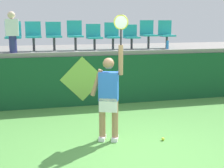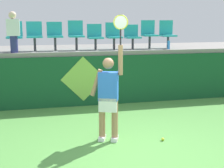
{
  "view_description": "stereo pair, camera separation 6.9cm",
  "coord_description": "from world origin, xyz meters",
  "px_view_note": "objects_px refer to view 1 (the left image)",
  "views": [
    {
      "loc": [
        -1.85,
        -5.29,
        2.41
      ],
      "look_at": [
        -0.19,
        1.28,
        1.06
      ],
      "focal_mm": 51.88,
      "sensor_mm": 36.0,
      "label": 1
    },
    {
      "loc": [
        -1.78,
        -5.3,
        2.41
      ],
      "look_at": [
        -0.19,
        1.28,
        1.06
      ],
      "focal_mm": 51.88,
      "sensor_mm": 36.0,
      "label": 2
    }
  ],
  "objects_px": {
    "water_bottle": "(167,45)",
    "spectator_0": "(12,31)",
    "stadium_chair_5": "(112,35)",
    "stadium_chair_6": "(131,35)",
    "tennis_ball": "(163,139)",
    "stadium_chair_1": "(33,34)",
    "stadium_chair_4": "(94,36)",
    "stadium_chair_7": "(148,33)",
    "stadium_chair_3": "(75,34)",
    "stadium_chair_0": "(13,35)",
    "stadium_chair_8": "(166,33)",
    "stadium_chair_2": "(54,34)",
    "tennis_player": "(109,95)"
  },
  "relations": [
    {
      "from": "water_bottle",
      "to": "stadium_chair_4",
      "type": "distance_m",
      "value": 2.25
    },
    {
      "from": "stadium_chair_1",
      "to": "stadium_chair_6",
      "type": "xyz_separation_m",
      "value": [
        2.92,
        -0.0,
        -0.06
      ]
    },
    {
      "from": "water_bottle",
      "to": "stadium_chair_0",
      "type": "relative_size",
      "value": 0.31
    },
    {
      "from": "stadium_chair_0",
      "to": "stadium_chair_7",
      "type": "distance_m",
      "value": 4.01
    },
    {
      "from": "stadium_chair_1",
      "to": "stadium_chair_5",
      "type": "xyz_separation_m",
      "value": [
        2.33,
        0.0,
        -0.03
      ]
    },
    {
      "from": "stadium_chair_0",
      "to": "stadium_chair_8",
      "type": "height_order",
      "value": "stadium_chair_8"
    },
    {
      "from": "stadium_chair_0",
      "to": "stadium_chair_1",
      "type": "xyz_separation_m",
      "value": [
        0.55,
        -0.0,
        0.0
      ]
    },
    {
      "from": "stadium_chair_1",
      "to": "spectator_0",
      "type": "xyz_separation_m",
      "value": [
        -0.55,
        -0.46,
        0.11
      ]
    },
    {
      "from": "stadium_chair_7",
      "to": "stadium_chair_8",
      "type": "distance_m",
      "value": 0.61
    },
    {
      "from": "stadium_chair_0",
      "to": "stadium_chair_8",
      "type": "xyz_separation_m",
      "value": [
        4.62,
        0.0,
        0.01
      ]
    },
    {
      "from": "stadium_chair_5",
      "to": "tennis_ball",
      "type": "bearing_deg",
      "value": -88.49
    },
    {
      "from": "stadium_chair_8",
      "to": "stadium_chair_3",
      "type": "bearing_deg",
      "value": -179.95
    },
    {
      "from": "stadium_chair_2",
      "to": "stadium_chair_3",
      "type": "distance_m",
      "value": 0.62
    },
    {
      "from": "stadium_chair_5",
      "to": "spectator_0",
      "type": "relative_size",
      "value": 0.73
    },
    {
      "from": "stadium_chair_1",
      "to": "stadium_chair_3",
      "type": "bearing_deg",
      "value": 0.13
    },
    {
      "from": "stadium_chair_2",
      "to": "stadium_chair_5",
      "type": "xyz_separation_m",
      "value": [
        1.75,
        0.0,
        -0.03
      ]
    },
    {
      "from": "stadium_chair_0",
      "to": "stadium_chair_8",
      "type": "bearing_deg",
      "value": 0.04
    },
    {
      "from": "stadium_chair_5",
      "to": "stadium_chair_0",
      "type": "bearing_deg",
      "value": 179.99
    },
    {
      "from": "stadium_chair_4",
      "to": "stadium_chair_7",
      "type": "relative_size",
      "value": 0.87
    },
    {
      "from": "stadium_chair_5",
      "to": "stadium_chair_3",
      "type": "bearing_deg",
      "value": 179.95
    },
    {
      "from": "water_bottle",
      "to": "stadium_chair_5",
      "type": "distance_m",
      "value": 1.7
    },
    {
      "from": "tennis_player",
      "to": "stadium_chair_1",
      "type": "xyz_separation_m",
      "value": [
        -1.37,
        3.5,
        1.06
      ]
    },
    {
      "from": "stadium_chair_3",
      "to": "stadium_chair_5",
      "type": "height_order",
      "value": "stadium_chair_3"
    },
    {
      "from": "stadium_chair_0",
      "to": "stadium_chair_5",
      "type": "xyz_separation_m",
      "value": [
        2.88,
        -0.0,
        -0.03
      ]
    },
    {
      "from": "stadium_chair_3",
      "to": "stadium_chair_0",
      "type": "bearing_deg",
      "value": -179.98
    },
    {
      "from": "tennis_player",
      "to": "water_bottle",
      "type": "height_order",
      "value": "tennis_player"
    },
    {
      "from": "tennis_ball",
      "to": "stadium_chair_8",
      "type": "bearing_deg",
      "value": 66.59
    },
    {
      "from": "stadium_chair_3",
      "to": "stadium_chair_4",
      "type": "distance_m",
      "value": 0.57
    },
    {
      "from": "stadium_chair_1",
      "to": "spectator_0",
      "type": "distance_m",
      "value": 0.72
    },
    {
      "from": "stadium_chair_1",
      "to": "stadium_chair_2",
      "type": "bearing_deg",
      "value": -0.12
    },
    {
      "from": "water_bottle",
      "to": "stadium_chair_1",
      "type": "distance_m",
      "value": 3.98
    },
    {
      "from": "stadium_chair_0",
      "to": "stadium_chair_4",
      "type": "distance_m",
      "value": 2.31
    },
    {
      "from": "water_bottle",
      "to": "spectator_0",
      "type": "bearing_deg",
      "value": -179.58
    },
    {
      "from": "stadium_chair_4",
      "to": "stadium_chair_8",
      "type": "height_order",
      "value": "stadium_chair_8"
    },
    {
      "from": "stadium_chair_3",
      "to": "stadium_chair_7",
      "type": "distance_m",
      "value": 2.27
    },
    {
      "from": "stadium_chair_3",
      "to": "stadium_chair_5",
      "type": "distance_m",
      "value": 1.14
    },
    {
      "from": "tennis_player",
      "to": "stadium_chair_5",
      "type": "height_order",
      "value": "tennis_player"
    },
    {
      "from": "tennis_player",
      "to": "stadium_chair_2",
      "type": "relative_size",
      "value": 3.06
    },
    {
      "from": "tennis_ball",
      "to": "stadium_chair_0",
      "type": "bearing_deg",
      "value": 128.07
    },
    {
      "from": "stadium_chair_5",
      "to": "stadium_chair_6",
      "type": "distance_m",
      "value": 0.59
    },
    {
      "from": "stadium_chair_5",
      "to": "stadium_chair_6",
      "type": "bearing_deg",
      "value": -0.57
    },
    {
      "from": "water_bottle",
      "to": "spectator_0",
      "type": "distance_m",
      "value": 4.52
    },
    {
      "from": "stadium_chair_0",
      "to": "stadium_chair_3",
      "type": "distance_m",
      "value": 1.74
    },
    {
      "from": "stadium_chair_0",
      "to": "stadium_chair_3",
      "type": "height_order",
      "value": "stadium_chair_3"
    },
    {
      "from": "stadium_chair_4",
      "to": "stadium_chair_7",
      "type": "height_order",
      "value": "stadium_chair_7"
    },
    {
      "from": "water_bottle",
      "to": "spectator_0",
      "type": "height_order",
      "value": "spectator_0"
    },
    {
      "from": "stadium_chair_0",
      "to": "stadium_chair_4",
      "type": "relative_size",
      "value": 1.11
    },
    {
      "from": "stadium_chair_6",
      "to": "tennis_ball",
      "type": "bearing_deg",
      "value": -97.34
    },
    {
      "from": "stadium_chair_0",
      "to": "stadium_chair_1",
      "type": "bearing_deg",
      "value": -0.21
    },
    {
      "from": "water_bottle",
      "to": "stadium_chair_7",
      "type": "relative_size",
      "value": 0.3
    }
  ]
}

